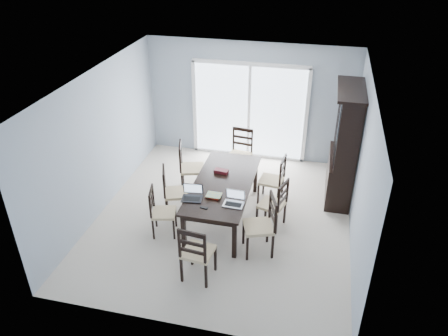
{
  "coord_description": "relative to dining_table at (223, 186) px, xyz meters",
  "views": [
    {
      "loc": [
        1.49,
        -6.3,
        4.77
      ],
      "look_at": [
        0.02,
        0.0,
        1.04
      ],
      "focal_mm": 35.0,
      "sensor_mm": 36.0,
      "label": 1
    }
  ],
  "objects": [
    {
      "name": "floor",
      "position": [
        0.0,
        0.0,
        -0.67
      ],
      "size": [
        5.0,
        5.0,
        0.0
      ],
      "primitive_type": "plane",
      "color": "beige",
      "rests_on": "ground"
    },
    {
      "name": "chair_end_far",
      "position": [
        0.0,
        1.6,
        -0.04
      ],
      "size": [
        0.5,
        0.51,
        1.19
      ],
      "rotation": [
        0.0,
        0.0,
        3.02
      ],
      "color": "black",
      "rests_on": "floor"
    },
    {
      "name": "chair_right_near",
      "position": [
        0.85,
        -0.73,
        -0.04
      ],
      "size": [
        0.58,
        0.58,
        1.19
      ],
      "rotation": [
        0.0,
        0.0,
        1.91
      ],
      "color": "black",
      "rests_on": "floor"
    },
    {
      "name": "sliding_door",
      "position": [
        0.0,
        2.48,
        0.41
      ],
      "size": [
        2.52,
        0.05,
        2.18
      ],
      "color": "silver",
      "rests_on": "floor"
    },
    {
      "name": "balcony",
      "position": [
        0.0,
        3.5,
        -0.72
      ],
      "size": [
        4.5,
        2.0,
        0.1
      ],
      "primitive_type": "cube",
      "color": "gray",
      "rests_on": "ground"
    },
    {
      "name": "chair_left_far",
      "position": [
        -0.91,
        0.76,
        -0.04
      ],
      "size": [
        0.57,
        0.56,
        1.19
      ],
      "rotation": [
        0.0,
        0.0,
        -1.29
      ],
      "color": "black",
      "rests_on": "floor"
    },
    {
      "name": "dining_table",
      "position": [
        0.0,
        0.0,
        0.0
      ],
      "size": [
        1.0,
        2.2,
        0.75
      ],
      "color": "black",
      "rests_on": "floor"
    },
    {
      "name": "hot_tub",
      "position": [
        -0.22,
        3.5,
        -0.25
      ],
      "size": [
        1.95,
        1.82,
        0.85
      ],
      "rotation": [
        0.0,
        0.0,
        -0.24
      ],
      "color": "brown",
      "rests_on": "balcony"
    },
    {
      "name": "chair_end_near",
      "position": [
        -0.03,
        -1.64,
        -0.06
      ],
      "size": [
        0.48,
        0.49,
        1.15
      ],
      "rotation": [
        0.0,
        0.0,
        -0.11
      ],
      "color": "black",
      "rests_on": "floor"
    },
    {
      "name": "laptop_silver",
      "position": [
        0.32,
        -0.62,
        0.13
      ],
      "size": [
        0.33,
        0.24,
        0.22
      ],
      "rotation": [
        0.0,
        0.0,
        -0.04
      ],
      "color": "#B0B0B2",
      "rests_on": "dining_table"
    },
    {
      "name": "cell_phone",
      "position": [
        -0.12,
        -0.82,
        0.08
      ],
      "size": [
        0.13,
        0.08,
        0.01
      ],
      "primitive_type": "cube",
      "rotation": [
        0.0,
        0.0,
        -0.18
      ],
      "color": "black",
      "rests_on": "dining_table"
    },
    {
      "name": "ceiling",
      "position": [
        0.0,
        0.0,
        1.93
      ],
      "size": [
        5.0,
        5.0,
        0.0
      ],
      "primitive_type": "plane",
      "rotation": [
        3.14,
        0.0,
        0.0
      ],
      "color": "white",
      "rests_on": "back_wall"
    },
    {
      "name": "chair_right_mid",
      "position": [
        0.96,
        -0.06,
        -0.1
      ],
      "size": [
        0.52,
        0.51,
        1.09
      ],
      "rotation": [
        0.0,
        0.0,
        1.28
      ],
      "color": "black",
      "rests_on": "floor"
    },
    {
      "name": "book_stack",
      "position": [
        -0.05,
        -0.47,
        0.1
      ],
      "size": [
        0.26,
        0.2,
        0.04
      ],
      "rotation": [
        0.0,
        0.0,
        -0.15
      ],
      "color": "maroon",
      "rests_on": "dining_table"
    },
    {
      "name": "laptop_dark",
      "position": [
        -0.38,
        -0.62,
        0.13
      ],
      "size": [
        0.36,
        0.27,
        0.23
      ],
      "rotation": [
        0.0,
        0.0,
        0.12
      ],
      "color": "black",
      "rests_on": "dining_table"
    },
    {
      "name": "china_hutch",
      "position": [
        2.02,
        1.25,
        0.4
      ],
      "size": [
        0.5,
        1.38,
        2.2
      ],
      "color": "black",
      "rests_on": "floor"
    },
    {
      "name": "chair_right_far",
      "position": [
        0.85,
        0.73,
        -0.08
      ],
      "size": [
        0.48,
        0.46,
        1.12
      ],
      "rotation": [
        0.0,
        0.0,
        1.46
      ],
      "color": "black",
      "rests_on": "floor"
    },
    {
      "name": "wall_left",
      "position": [
        -2.25,
        0.0,
        0.63
      ],
      "size": [
        0.02,
        5.0,
        2.6
      ],
      "primitive_type": "cube",
      "color": "#909DAC",
      "rests_on": "floor"
    },
    {
      "name": "chair_left_mid",
      "position": [
        -0.94,
        -0.11,
        -0.08
      ],
      "size": [
        0.55,
        0.54,
        1.12
      ],
      "rotation": [
        0.0,
        0.0,
        -1.23
      ],
      "color": "black",
      "rests_on": "floor"
    },
    {
      "name": "wall_right",
      "position": [
        2.25,
        0.0,
        0.63
      ],
      "size": [
        0.02,
        5.0,
        2.6
      ],
      "primitive_type": "cube",
      "color": "#909DAC",
      "rests_on": "floor"
    },
    {
      "name": "game_box",
      "position": [
        -0.11,
        0.32,
        0.11
      ],
      "size": [
        0.26,
        0.15,
        0.06
      ],
      "primitive_type": "cube",
      "rotation": [
        0.0,
        0.0,
        -0.11
      ],
      "color": "#4D0F13",
      "rests_on": "dining_table"
    },
    {
      "name": "railing",
      "position": [
        0.0,
        4.5,
        -0.12
      ],
      "size": [
        4.5,
        0.06,
        1.1
      ],
      "primitive_type": "cube",
      "color": "#99999E",
      "rests_on": "balcony"
    },
    {
      "name": "back_wall",
      "position": [
        0.0,
        2.5,
        0.63
      ],
      "size": [
        4.5,
        0.02,
        2.6
      ],
      "primitive_type": "cube",
      "color": "#909DAC",
      "rests_on": "floor"
    },
    {
      "name": "chair_left_near",
      "position": [
        -0.96,
        -0.68,
        -0.13
      ],
      "size": [
        0.48,
        0.47,
        1.03
      ],
      "rotation": [
        0.0,
        0.0,
        -1.33
      ],
      "color": "black",
      "rests_on": "floor"
    }
  ]
}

